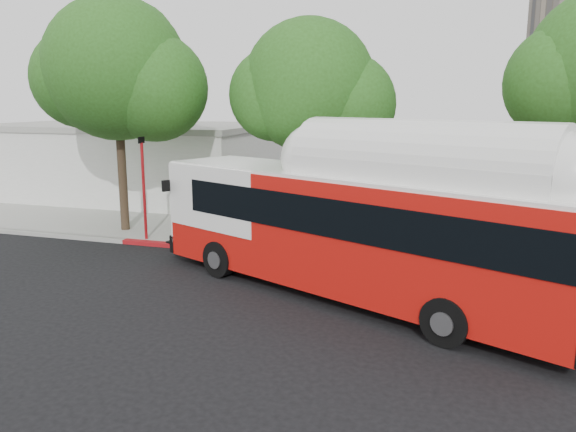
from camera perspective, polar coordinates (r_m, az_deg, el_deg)
ground at (r=16.52m, az=-0.18°, el=-8.04°), size 120.00×120.00×0.00m
sidewalk at (r=22.52m, az=4.83°, el=-2.52°), size 60.00×5.00×0.15m
curb_strip at (r=20.08m, az=3.20°, el=-4.25°), size 60.00×0.30×0.15m
red_curb_segment at (r=20.98m, az=-4.78°, el=-3.56°), size 10.00×0.32×0.16m
street_tree_left at (r=24.33m, az=-16.01°, el=13.64°), size 6.67×5.80×9.74m
street_tree_mid at (r=21.55m, az=3.26°, el=12.52°), size 5.75×5.00×8.62m
low_commercial_bldg at (r=34.54m, az=-15.54°, el=5.53°), size 16.20×10.20×4.25m
transit_bus at (r=15.97m, az=6.60°, el=-1.64°), size 13.63×7.86×4.10m
signal_pole at (r=22.77m, az=-14.44°, el=2.65°), size 0.12×0.40×4.20m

